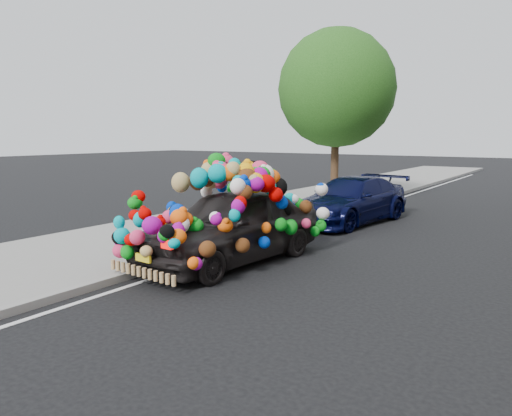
{
  "coord_description": "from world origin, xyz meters",
  "views": [
    {
      "loc": [
        4.0,
        -7.13,
        2.41
      ],
      "look_at": [
        -1.0,
        0.26,
        1.09
      ],
      "focal_mm": 35.0,
      "sensor_mm": 36.0,
      "label": 1
    }
  ],
  "objects": [
    {
      "name": "sidewalk",
      "position": [
        -4.3,
        0.0,
        0.06
      ],
      "size": [
        4.0,
        60.0,
        0.12
      ],
      "primitive_type": "cube",
      "color": "gray",
      "rests_on": "ground"
    },
    {
      "name": "tree_near_sidewalk",
      "position": [
        -3.8,
        9.5,
        4.02
      ],
      "size": [
        4.2,
        4.2,
        6.13
      ],
      "color": "#332114",
      "rests_on": "ground"
    },
    {
      "name": "navy_sedan",
      "position": [
        -1.45,
        5.56,
        0.62
      ],
      "size": [
        2.27,
        4.47,
        1.24
      ],
      "primitive_type": "imported",
      "rotation": [
        0.0,
        0.0,
        -0.13
      ],
      "color": "black",
      "rests_on": "ground"
    },
    {
      "name": "plush_art_car",
      "position": [
        -1.59,
        0.29,
        1.05
      ],
      "size": [
        2.36,
        4.47,
        2.05
      ],
      "rotation": [
        0.0,
        0.0,
        -0.08
      ],
      "color": "black",
      "rests_on": "ground"
    },
    {
      "name": "ground",
      "position": [
        0.0,
        0.0,
        0.0
      ],
      "size": [
        100.0,
        100.0,
        0.0
      ],
      "primitive_type": "plane",
      "color": "black",
      "rests_on": "ground"
    },
    {
      "name": "kerb",
      "position": [
        -2.35,
        0.0,
        0.07
      ],
      "size": [
        0.15,
        60.0,
        0.13
      ],
      "primitive_type": "cube",
      "color": "gray",
      "rests_on": "ground"
    }
  ]
}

